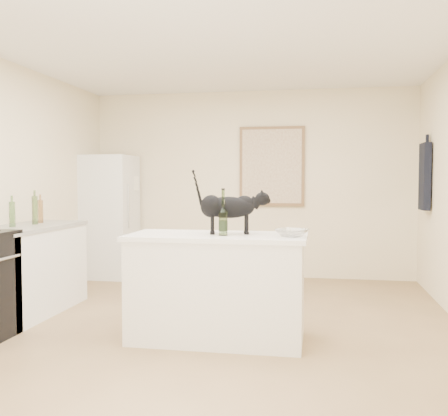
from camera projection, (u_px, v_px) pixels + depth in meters
floor at (211, 332)px, 4.59m from camera, size 5.50×5.50×0.00m
ceiling at (210, 37)px, 4.45m from camera, size 5.50×5.50×0.00m
wall_back at (251, 184)px, 7.22m from camera, size 4.50×0.00×4.50m
wall_front at (50, 195)px, 1.82m from camera, size 4.50×0.00×4.50m
island_base at (217, 289)px, 4.35m from camera, size 1.44×0.67×0.86m
island_top at (217, 237)px, 4.33m from camera, size 1.50×0.70×0.04m
left_cabinets at (29, 271)px, 5.21m from camera, size 0.60×1.40×0.86m
left_countertop at (28, 227)px, 5.18m from camera, size 0.62×1.44×0.04m
fridge at (109, 216)px, 7.20m from camera, size 0.68×0.68×1.70m
artwork_frame at (272, 166)px, 7.12m from camera, size 0.90×0.03×1.10m
artwork_canvas at (272, 166)px, 7.10m from camera, size 0.82×0.00×1.02m
hanging_garment at (425, 177)px, 6.13m from camera, size 0.08×0.34×0.80m
black_cat at (228, 210)px, 4.34m from camera, size 0.60×0.28×0.40m
wine_bottle at (223, 215)px, 4.22m from camera, size 0.09×0.09×0.34m
glass_bowl at (292, 233)px, 4.14m from camera, size 0.33×0.33×0.06m
fridge_paper at (135, 183)px, 7.22m from camera, size 0.06×0.15×0.20m
counter_bottle_cluster at (29, 212)px, 5.25m from camera, size 0.12×0.54×0.29m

